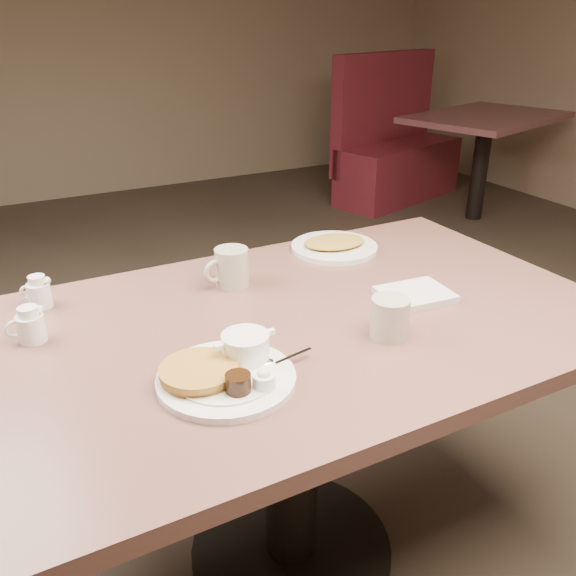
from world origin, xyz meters
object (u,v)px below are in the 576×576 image
diner_table (292,381)px  booth_back_right (403,149)px  main_plate (227,369)px  hash_plate (334,245)px  coffee_mug_far (231,268)px  creamer_right (39,293)px  coffee_mug_near (390,317)px  creamer_left (30,326)px

diner_table → booth_back_right: bearing=47.7°
main_plate → booth_back_right: size_ratio=0.21×
main_plate → hash_plate: bearing=41.7°
coffee_mug_far → booth_back_right: size_ratio=0.08×
coffee_mug_far → creamer_right: coffee_mug_far is taller
main_plate → creamer_right: 0.57m
coffee_mug_near → creamer_right: size_ratio=1.59×
diner_table → main_plate: 0.34m
diner_table → creamer_left: bearing=162.2°
coffee_mug_far → creamer_left: (-0.49, -0.06, -0.01)m
coffee_mug_near → hash_plate: 0.52m
diner_table → coffee_mug_near: (0.15, -0.17, 0.22)m
creamer_left → booth_back_right: (2.98, 2.51, -0.38)m
diner_table → creamer_right: creamer_right is taller
creamer_left → creamer_right: same height
coffee_mug_near → booth_back_right: booth_back_right is taller
coffee_mug_near → creamer_right: coffee_mug_near is taller
creamer_right → booth_back_right: 3.78m
coffee_mug_far → creamer_left: coffee_mug_far is taller
booth_back_right → creamer_right: bearing=-141.5°
creamer_left → booth_back_right: booth_back_right is taller
main_plate → creamer_left: size_ratio=3.62×
diner_table → main_plate: (-0.23, -0.16, 0.19)m
diner_table → coffee_mug_near: bearing=-48.2°
coffee_mug_near → creamer_left: 0.77m
main_plate → hash_plate: (0.55, 0.49, -0.01)m
diner_table → creamer_right: (-0.50, 0.34, 0.21)m
main_plate → coffee_mug_far: 0.43m
coffee_mug_near → coffee_mug_far: (-0.20, 0.40, 0.00)m
main_plate → creamer_left: 0.46m
creamer_right → diner_table: bearing=-33.9°
coffee_mug_far → booth_back_right: 3.51m
booth_back_right → hash_plate: bearing=-132.1°
coffee_mug_far → hash_plate: (0.37, 0.09, -0.04)m
diner_table → coffee_mug_near: coffee_mug_near is taller
main_plate → hash_plate: size_ratio=1.17×
diner_table → main_plate: main_plate is taller
booth_back_right → creamer_left: bearing=-139.9°
coffee_mug_near → main_plate: bearing=178.7°
coffee_mug_near → diner_table: bearing=131.8°
diner_table → creamer_left: size_ratio=16.42×
hash_plate → booth_back_right: size_ratio=0.18×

